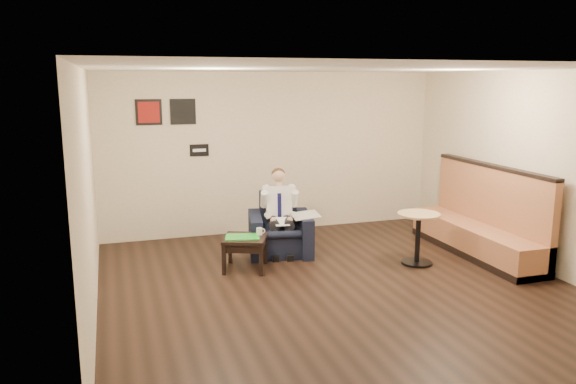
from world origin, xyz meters
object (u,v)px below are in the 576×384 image
object	(u,v)px
armchair	(280,225)
side_table	(245,253)
seated_man	(281,216)
green_folder	(242,237)
banquette	(477,211)
cafe_table	(418,239)
coffee_mug	(259,231)
smartphone	(250,233)

from	to	relation	value
armchair	side_table	size ratio (longest dim) A/B	1.62
seated_man	green_folder	world-z (taller)	seated_man
seated_man	banquette	world-z (taller)	banquette
green_folder	seated_man	bearing A→B (deg)	33.42
armchair	banquette	world-z (taller)	banquette
side_table	cafe_table	distance (m)	2.53
seated_man	green_folder	distance (m)	0.87
armchair	cafe_table	world-z (taller)	armchair
banquette	cafe_table	world-z (taller)	banquette
seated_man	coffee_mug	xyz separation A→B (m)	(-0.45, -0.41, -0.10)
green_folder	armchair	bearing A→B (deg)	38.59
cafe_table	seated_man	bearing A→B (deg)	150.95
green_folder	smartphone	size ratio (longest dim) A/B	3.21
seated_man	smartphone	xyz separation A→B (m)	(-0.56, -0.32, -0.14)
smartphone	cafe_table	xyz separation A→B (m)	(2.36, -0.67, -0.10)
coffee_mug	banquette	xyz separation A→B (m)	(3.35, -0.44, 0.16)
seated_man	coffee_mug	distance (m)	0.62
seated_man	smartphone	distance (m)	0.67
armchair	seated_man	distance (m)	0.21
seated_man	banquette	xyz separation A→B (m)	(2.90, -0.85, 0.06)
coffee_mug	banquette	world-z (taller)	banquette
seated_man	green_folder	size ratio (longest dim) A/B	2.62
banquette	green_folder	bearing A→B (deg)	173.99
smartphone	cafe_table	world-z (taller)	cafe_table
side_table	banquette	xyz separation A→B (m)	(3.58, -0.39, 0.45)
armchair	seated_man	size ratio (longest dim) A/B	0.75
armchair	green_folder	distance (m)	0.94
side_table	banquette	bearing A→B (deg)	-6.19
cafe_table	armchair	bearing A→B (deg)	147.83
armchair	green_folder	bearing A→B (deg)	-130.09
banquette	cafe_table	distance (m)	1.16
side_table	banquette	world-z (taller)	banquette
cafe_table	coffee_mug	bearing A→B (deg)	165.45
coffee_mug	banquette	bearing A→B (deg)	-7.41
seated_man	smartphone	world-z (taller)	seated_man
side_table	cafe_table	xyz separation A→B (m)	(2.47, -0.53, 0.14)
green_folder	coffee_mug	distance (m)	0.27
side_table	green_folder	distance (m)	0.25
smartphone	green_folder	bearing A→B (deg)	-103.96
side_table	banquette	size ratio (longest dim) A/B	0.22
seated_man	cafe_table	bearing A→B (deg)	-17.73
armchair	coffee_mug	bearing A→B (deg)	-120.39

